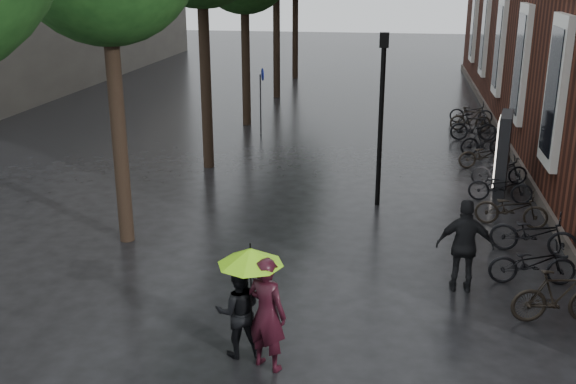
% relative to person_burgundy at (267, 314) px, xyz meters
% --- Properties ---
extents(person_burgundy, '(0.78, 0.67, 1.81)m').
position_rel_person_burgundy_xyz_m(person_burgundy, '(0.00, 0.00, 0.00)').
color(person_burgundy, black).
rests_on(person_burgundy, ground).
extents(person_black, '(0.87, 0.76, 1.51)m').
position_rel_person_burgundy_xyz_m(person_black, '(-0.50, 0.28, -0.15)').
color(person_black, black).
rests_on(person_black, ground).
extents(lime_umbrella, '(1.00, 1.00, 1.48)m').
position_rel_person_burgundy_xyz_m(lime_umbrella, '(-0.26, 0.10, 0.86)').
color(lime_umbrella, black).
rests_on(lime_umbrella, ground).
extents(pedestrian_walking, '(1.06, 0.45, 1.80)m').
position_rel_person_burgundy_xyz_m(pedestrian_walking, '(3.13, 3.14, -0.01)').
color(pedestrian_walking, black).
rests_on(pedestrian_walking, ground).
extents(parked_bicycles, '(2.06, 16.66, 0.97)m').
position_rel_person_burgundy_xyz_m(parked_bicycles, '(4.56, 9.73, -0.46)').
color(parked_bicycles, black).
rests_on(parked_bicycles, ground).
extents(ad_lightbox, '(0.32, 1.42, 2.14)m').
position_rel_person_burgundy_xyz_m(ad_lightbox, '(4.62, 9.47, 0.17)').
color(ad_lightbox, black).
rests_on(ad_lightbox, ground).
extents(lamp_post, '(0.22, 0.22, 4.34)m').
position_rel_person_burgundy_xyz_m(lamp_post, '(1.37, 7.78, 1.73)').
color(lamp_post, black).
rests_on(lamp_post, ground).
extents(cycle_sign, '(0.13, 0.44, 2.41)m').
position_rel_person_burgundy_xyz_m(cycle_sign, '(-3.11, 14.93, 0.69)').
color(cycle_sign, '#262628').
rests_on(cycle_sign, ground).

